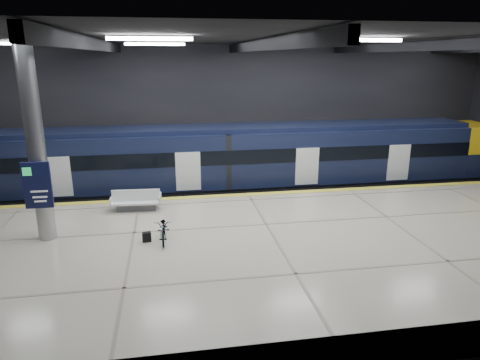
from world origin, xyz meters
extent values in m
plane|color=black|center=(0.00, 0.00, 0.00)|extent=(30.00, 30.00, 0.00)
cube|color=black|center=(0.00, 8.00, 4.00)|extent=(30.00, 0.10, 8.00)
cube|color=black|center=(0.00, -8.00, 4.00)|extent=(30.00, 0.10, 8.00)
cube|color=black|center=(0.00, 0.00, 8.00)|extent=(30.00, 16.00, 0.10)
cube|color=black|center=(-6.00, 0.00, 7.75)|extent=(0.25, 16.00, 0.40)
cube|color=black|center=(0.00, 0.00, 7.75)|extent=(0.25, 16.00, 0.40)
cube|color=black|center=(6.00, 0.00, 7.75)|extent=(0.25, 16.00, 0.40)
cube|color=white|center=(-4.00, -2.00, 7.88)|extent=(2.60, 0.18, 0.10)
cube|color=white|center=(3.00, -2.00, 7.88)|extent=(2.60, 0.18, 0.10)
cube|color=white|center=(-4.00, 4.00, 7.88)|extent=(2.60, 0.18, 0.10)
cube|color=white|center=(3.00, 4.00, 7.88)|extent=(2.60, 0.18, 0.10)
cube|color=white|center=(10.00, 4.00, 7.88)|extent=(2.60, 0.18, 0.10)
cube|color=#BCB69F|center=(0.00, -2.50, 0.55)|extent=(30.00, 11.00, 1.10)
cube|color=yellow|center=(0.00, 2.75, 1.11)|extent=(30.00, 0.40, 0.01)
cube|color=gray|center=(0.00, 4.78, 0.08)|extent=(30.00, 0.08, 0.16)
cube|color=gray|center=(0.00, 6.22, 0.08)|extent=(30.00, 0.08, 0.16)
cube|color=black|center=(0.26, 5.50, 0.55)|extent=(24.00, 2.58, 0.80)
cube|color=black|center=(0.26, 5.50, 2.33)|extent=(24.00, 2.80, 2.75)
cube|color=black|center=(0.26, 5.50, 3.82)|extent=(24.00, 2.30, 0.24)
cube|color=black|center=(0.26, 4.09, 2.60)|extent=(24.00, 0.04, 0.70)
cube|color=white|center=(3.26, 4.08, 2.00)|extent=(1.20, 0.05, 1.90)
cube|color=yellow|center=(13.26, 5.50, 2.33)|extent=(2.00, 2.80, 2.75)
cube|color=black|center=(13.56, 5.50, 2.50)|extent=(1.60, 2.38, 0.80)
cube|color=#595B60|center=(-5.05, 1.46, 1.25)|extent=(1.61, 0.58, 0.30)
cube|color=silver|center=(-5.05, 1.46, 1.48)|extent=(2.03, 0.95, 0.08)
cube|color=silver|center=(-5.05, 1.46, 1.76)|extent=(1.99, 0.18, 0.50)
cube|color=silver|center=(-6.04, 1.52, 1.60)|extent=(0.10, 0.85, 0.30)
cube|color=silver|center=(-4.06, 1.41, 1.60)|extent=(0.10, 0.85, 0.30)
imported|color=#99999E|center=(-3.90, -1.90, 1.54)|extent=(0.60, 1.67, 0.88)
cube|color=black|center=(-4.50, -1.90, 1.28)|extent=(0.32, 0.22, 0.35)
cylinder|color=#9EA0A5|center=(-8.00, -1.00, 4.55)|extent=(0.60, 0.60, 6.90)
cube|color=#10143B|center=(-8.00, -1.42, 3.20)|extent=(0.90, 0.12, 1.60)
camera|label=1|loc=(-3.54, -16.07, 7.34)|focal=32.00mm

